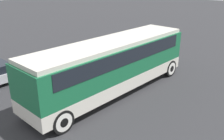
# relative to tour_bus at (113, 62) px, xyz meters

# --- Properties ---
(ground_plane) EXTENTS (120.00, 120.00, 0.00)m
(ground_plane) POSITION_rel_tour_bus_xyz_m (-0.10, 0.00, -1.95)
(ground_plane) COLOR #2D2D30
(tour_bus) EXTENTS (11.22, 2.68, 3.22)m
(tour_bus) POSITION_rel_tour_bus_xyz_m (0.00, 0.00, 0.00)
(tour_bus) COLOR silver
(tour_bus) RESTS_ON ground_plane
(parked_car_mid) EXTENTS (4.48, 1.88, 1.47)m
(parked_car_mid) POSITION_rel_tour_bus_xyz_m (0.68, 5.66, -1.22)
(parked_car_mid) COLOR silver
(parked_car_mid) RESTS_ON ground_plane
(parked_car_far) EXTENTS (4.01, 1.82, 1.38)m
(parked_car_far) POSITION_rel_tour_bus_xyz_m (4.74, 5.58, -1.27)
(parked_car_far) COLOR black
(parked_car_far) RESTS_ON ground_plane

